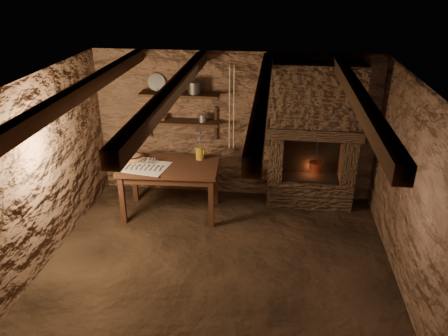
# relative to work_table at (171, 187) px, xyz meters

# --- Properties ---
(floor) EXTENTS (4.50, 4.50, 0.00)m
(floor) POSITION_rel_work_table_xyz_m (0.91, -1.19, -0.45)
(floor) COLOR black
(floor) RESTS_ON ground
(back_wall) EXTENTS (4.50, 0.04, 2.40)m
(back_wall) POSITION_rel_work_table_xyz_m (0.91, 0.81, 0.75)
(back_wall) COLOR #4A3023
(back_wall) RESTS_ON floor
(front_wall) EXTENTS (4.50, 0.04, 2.40)m
(front_wall) POSITION_rel_work_table_xyz_m (0.91, -3.19, 0.75)
(front_wall) COLOR #4A3023
(front_wall) RESTS_ON floor
(left_wall) EXTENTS (0.04, 4.00, 2.40)m
(left_wall) POSITION_rel_work_table_xyz_m (-1.34, -1.19, 0.75)
(left_wall) COLOR #4A3023
(left_wall) RESTS_ON floor
(right_wall) EXTENTS (0.04, 4.00, 2.40)m
(right_wall) POSITION_rel_work_table_xyz_m (3.16, -1.19, 0.75)
(right_wall) COLOR #4A3023
(right_wall) RESTS_ON floor
(ceiling) EXTENTS (4.50, 4.00, 0.04)m
(ceiling) POSITION_rel_work_table_xyz_m (0.91, -1.19, 1.95)
(ceiling) COLOR black
(ceiling) RESTS_ON back_wall
(beam_far_left) EXTENTS (0.14, 3.95, 0.16)m
(beam_far_left) POSITION_rel_work_table_xyz_m (-0.59, -1.19, 1.86)
(beam_far_left) COLOR black
(beam_far_left) RESTS_ON ceiling
(beam_mid_left) EXTENTS (0.14, 3.95, 0.16)m
(beam_mid_left) POSITION_rel_work_table_xyz_m (0.41, -1.19, 1.86)
(beam_mid_left) COLOR black
(beam_mid_left) RESTS_ON ceiling
(beam_mid_right) EXTENTS (0.14, 3.95, 0.16)m
(beam_mid_right) POSITION_rel_work_table_xyz_m (1.41, -1.19, 1.86)
(beam_mid_right) COLOR black
(beam_mid_right) RESTS_ON ceiling
(beam_far_right) EXTENTS (0.14, 3.95, 0.16)m
(beam_far_right) POSITION_rel_work_table_xyz_m (2.41, -1.19, 1.86)
(beam_far_right) COLOR black
(beam_far_right) RESTS_ON ceiling
(shelf_lower) EXTENTS (1.25, 0.30, 0.04)m
(shelf_lower) POSITION_rel_work_table_xyz_m (0.06, 0.65, 0.85)
(shelf_lower) COLOR black
(shelf_lower) RESTS_ON back_wall
(shelf_upper) EXTENTS (1.25, 0.30, 0.04)m
(shelf_upper) POSITION_rel_work_table_xyz_m (0.06, 0.65, 1.30)
(shelf_upper) COLOR black
(shelf_upper) RESTS_ON back_wall
(hearth) EXTENTS (1.43, 0.51, 2.30)m
(hearth) POSITION_rel_work_table_xyz_m (2.16, 0.58, 0.77)
(hearth) COLOR #3B291D
(hearth) RESTS_ON floor
(work_table) EXTENTS (1.51, 0.91, 0.84)m
(work_table) POSITION_rel_work_table_xyz_m (0.00, 0.00, 0.00)
(work_table) COLOR #331C12
(work_table) RESTS_ON floor
(linen_cloth) EXTENTS (0.74, 0.63, 0.01)m
(linen_cloth) POSITION_rel_work_table_xyz_m (-0.33, -0.14, 0.39)
(linen_cloth) COLOR white
(linen_cloth) RESTS_ON work_table
(pewter_cutlery_row) EXTENTS (0.58, 0.30, 0.01)m
(pewter_cutlery_row) POSITION_rel_work_table_xyz_m (-0.33, -0.16, 0.40)
(pewter_cutlery_row) COLOR gray
(pewter_cutlery_row) RESTS_ON linen_cloth
(drinking_glasses) EXTENTS (0.21, 0.06, 0.08)m
(drinking_glasses) POSITION_rel_work_table_xyz_m (-0.31, -0.02, 0.44)
(drinking_glasses) COLOR silver
(drinking_glasses) RESTS_ON linen_cloth
(stoneware_jug) EXTENTS (0.16, 0.16, 0.46)m
(stoneware_jug) POSITION_rel_work_table_xyz_m (0.43, 0.25, 0.59)
(stoneware_jug) COLOR #A78320
(stoneware_jug) RESTS_ON work_table
(wooden_bowl) EXTENTS (0.40, 0.40, 0.12)m
(wooden_bowl) POSITION_rel_work_table_xyz_m (-0.58, 0.09, 0.43)
(wooden_bowl) COLOR #9F6E45
(wooden_bowl) RESTS_ON work_table
(iron_stockpot) EXTENTS (0.24, 0.24, 0.17)m
(iron_stockpot) POSITION_rel_work_table_xyz_m (0.30, 0.65, 1.40)
(iron_stockpot) COLOR #2B2926
(iron_stockpot) RESTS_ON shelf_upper
(tin_pan) EXTENTS (0.29, 0.16, 0.27)m
(tin_pan) POSITION_rel_work_table_xyz_m (-0.33, 0.75, 1.45)
(tin_pan) COLOR #A4A39E
(tin_pan) RESTS_ON shelf_upper
(small_kettle) EXTENTS (0.20, 0.18, 0.18)m
(small_kettle) POSITION_rel_work_table_xyz_m (0.42, 0.65, 0.92)
(small_kettle) COLOR #A4A39E
(small_kettle) RESTS_ON shelf_lower
(rusty_tin) EXTENTS (0.10, 0.10, 0.08)m
(rusty_tin) POSITION_rel_work_table_xyz_m (-0.23, 0.65, 0.91)
(rusty_tin) COLOR #5B2312
(rusty_tin) RESTS_ON shelf_lower
(red_pot) EXTENTS (0.26, 0.26, 0.54)m
(red_pot) POSITION_rel_work_table_xyz_m (2.22, 0.53, 0.25)
(red_pot) COLOR maroon
(red_pot) RESTS_ON hearth
(hanging_ropes) EXTENTS (0.08, 0.08, 1.20)m
(hanging_ropes) POSITION_rel_work_table_xyz_m (0.96, -0.14, 1.35)
(hanging_ropes) COLOR #C1AF88
(hanging_ropes) RESTS_ON ceiling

